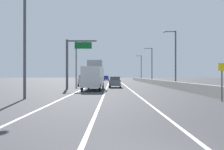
# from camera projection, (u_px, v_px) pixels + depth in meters

# --- Properties ---
(ground_plane) EXTENTS (320.00, 320.00, 0.00)m
(ground_plane) POSITION_uv_depth(u_px,v_px,m) (117.00, 83.00, 69.17)
(ground_plane) COLOR #38383A
(lane_stripe_left) EXTENTS (0.16, 130.00, 0.00)m
(lane_stripe_left) POSITION_uv_depth(u_px,v_px,m) (96.00, 84.00, 60.19)
(lane_stripe_left) COLOR silver
(lane_stripe_left) RESTS_ON ground_plane
(lane_stripe_center) EXTENTS (0.16, 130.00, 0.00)m
(lane_stripe_center) POSITION_uv_depth(u_px,v_px,m) (109.00, 84.00, 60.18)
(lane_stripe_center) COLOR silver
(lane_stripe_center) RESTS_ON ground_plane
(lane_stripe_right) EXTENTS (0.16, 130.00, 0.00)m
(lane_stripe_right) POSITION_uv_depth(u_px,v_px,m) (123.00, 84.00, 60.17)
(lane_stripe_right) COLOR silver
(lane_stripe_right) RESTS_ON ground_plane
(jersey_barrier_right) EXTENTS (0.60, 120.00, 1.10)m
(jersey_barrier_right) POSITION_uv_depth(u_px,v_px,m) (163.00, 83.00, 45.14)
(jersey_barrier_right) COLOR gray
(jersey_barrier_right) RESTS_ON ground_plane
(overhead_sign_gantry) EXTENTS (4.68, 0.36, 7.50)m
(overhead_sign_gantry) POSITION_uv_depth(u_px,v_px,m) (73.00, 58.00, 36.57)
(overhead_sign_gantry) COLOR #47474C
(overhead_sign_gantry) RESTS_ON ground_plane
(speed_advisory_sign) EXTENTS (0.60, 0.11, 3.00)m
(speed_advisory_sign) POSITION_uv_depth(u_px,v_px,m) (223.00, 79.00, 18.69)
(speed_advisory_sign) COLOR #4C4C51
(speed_advisory_sign) RESTS_ON ground_plane
(lamp_post_right_second) EXTENTS (2.14, 0.44, 9.30)m
(lamp_post_right_second) POSITION_uv_depth(u_px,v_px,m) (175.00, 55.00, 38.45)
(lamp_post_right_second) COLOR #4C4C51
(lamp_post_right_second) RESTS_ON ground_plane
(lamp_post_right_third) EXTENTS (2.14, 0.44, 9.30)m
(lamp_post_right_third) POSITION_uv_depth(u_px,v_px,m) (152.00, 63.00, 62.21)
(lamp_post_right_third) COLOR #4C4C51
(lamp_post_right_third) RESTS_ON ground_plane
(lamp_post_right_fourth) EXTENTS (2.14, 0.44, 9.30)m
(lamp_post_right_fourth) POSITION_uv_depth(u_px,v_px,m) (141.00, 66.00, 85.96)
(lamp_post_right_fourth) COLOR #4C4C51
(lamp_post_right_fourth) RESTS_ON ground_plane
(lamp_post_left_near) EXTENTS (2.14, 0.44, 9.30)m
(lamp_post_left_near) POSITION_uv_depth(u_px,v_px,m) (29.00, 37.00, 20.75)
(lamp_post_left_near) COLOR #4C4C51
(lamp_post_left_near) RESTS_ON ground_plane
(lamp_post_left_mid) EXTENTS (2.14, 0.44, 9.30)m
(lamp_post_left_mid) POSITION_uv_depth(u_px,v_px,m) (78.00, 59.00, 49.26)
(lamp_post_left_mid) COLOR #4C4C51
(lamp_post_left_mid) RESTS_ON ground_plane
(car_green_0) EXTENTS (1.97, 4.72, 1.85)m
(car_green_0) POSITION_uv_depth(u_px,v_px,m) (95.00, 79.00, 70.11)
(car_green_0) COLOR #196033
(car_green_0) RESTS_ON ground_plane
(car_blue_1) EXTENTS (2.03, 4.21, 1.92)m
(car_blue_1) POSITION_uv_depth(u_px,v_px,m) (107.00, 78.00, 95.35)
(car_blue_1) COLOR #1E389E
(car_blue_1) RESTS_ON ground_plane
(car_silver_2) EXTENTS (1.99, 4.21, 2.12)m
(car_silver_2) POSITION_uv_depth(u_px,v_px,m) (85.00, 80.00, 47.12)
(car_silver_2) COLOR #B7B7BC
(car_silver_2) RESTS_ON ground_plane
(car_red_3) EXTENTS (1.87, 4.70, 2.08)m
(car_red_3) POSITION_uv_depth(u_px,v_px,m) (96.00, 79.00, 77.98)
(car_red_3) COLOR red
(car_red_3) RESTS_ON ground_plane
(car_gray_4) EXTENTS (2.07, 4.31, 1.86)m
(car_gray_4) POSITION_uv_depth(u_px,v_px,m) (116.00, 82.00, 40.24)
(car_gray_4) COLOR slate
(car_gray_4) RESTS_ON ground_plane
(box_truck) EXTENTS (2.63, 8.69, 4.29)m
(box_truck) POSITION_uv_depth(u_px,v_px,m) (95.00, 76.00, 33.86)
(box_truck) COLOR silver
(box_truck) RESTS_ON ground_plane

